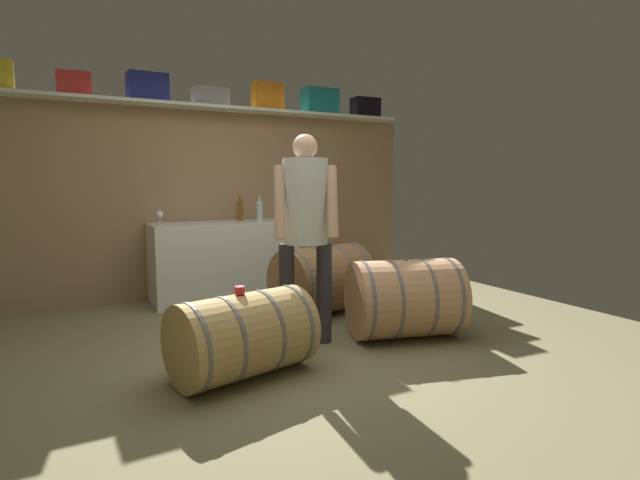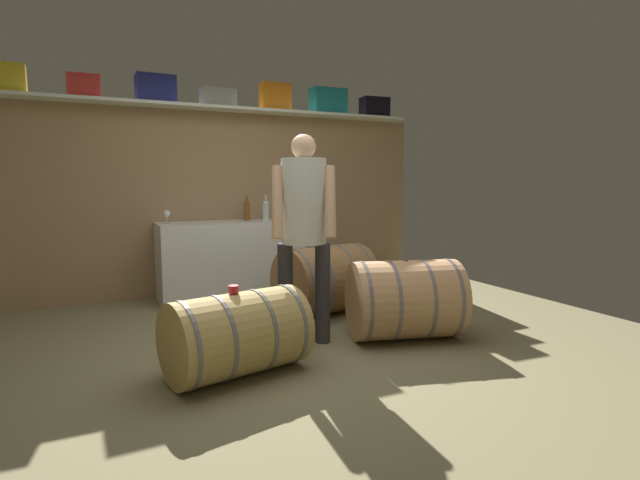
{
  "view_description": "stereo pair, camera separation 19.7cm",
  "coord_description": "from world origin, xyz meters",
  "px_view_note": "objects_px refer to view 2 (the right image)",
  "views": [
    {
      "loc": [
        -1.51,
        -3.21,
        1.29
      ],
      "look_at": [
        0.39,
        0.36,
        0.8
      ],
      "focal_mm": 27.24,
      "sensor_mm": 36.0,
      "label": 1
    },
    {
      "loc": [
        -1.34,
        -3.3,
        1.29
      ],
      "look_at": [
        0.39,
        0.36,
        0.8
      ],
      "focal_mm": 27.24,
      "sensor_mm": 36.0,
      "label": 2
    }
  ],
  "objects_px": {
    "toolcase_teal": "(328,102)",
    "wine_bottle_amber": "(247,210)",
    "wine_bottle_clear": "(266,210)",
    "wine_barrel_near": "(237,334)",
    "toolcase_navy": "(156,89)",
    "tasting_cup": "(234,289)",
    "toolcase_red": "(84,87)",
    "wine_glass": "(167,214)",
    "work_cabinet": "(231,260)",
    "wine_barrel_far": "(325,280)",
    "toolcase_grey": "(218,98)",
    "toolcase_yellow": "(1,78)",
    "toolcase_orange": "(275,97)",
    "winemaker_pouring": "(304,217)",
    "toolcase_black": "(374,108)",
    "wine_barrel_flank": "(405,299)",
    "red_funnel": "(290,215)"
  },
  "relations": [
    {
      "from": "toolcase_yellow",
      "to": "wine_bottle_amber",
      "type": "relative_size",
      "value": 1.43
    },
    {
      "from": "wine_bottle_clear",
      "to": "wine_barrel_near",
      "type": "distance_m",
      "value": 2.38
    },
    {
      "from": "wine_bottle_amber",
      "to": "toolcase_teal",
      "type": "bearing_deg",
      "value": 7.06
    },
    {
      "from": "toolcase_teal",
      "to": "wine_bottle_amber",
      "type": "xyz_separation_m",
      "value": [
        -1.09,
        -0.14,
        -1.29
      ]
    },
    {
      "from": "toolcase_red",
      "to": "wine_glass",
      "type": "xyz_separation_m",
      "value": [
        0.71,
        -0.2,
        -1.27
      ]
    },
    {
      "from": "toolcase_grey",
      "to": "wine_bottle_clear",
      "type": "xyz_separation_m",
      "value": [
        0.43,
        -0.32,
        -1.24
      ]
    },
    {
      "from": "work_cabinet",
      "to": "wine_bottle_clear",
      "type": "bearing_deg",
      "value": -15.08
    },
    {
      "from": "toolcase_yellow",
      "to": "work_cabinet",
      "type": "height_order",
      "value": "toolcase_yellow"
    },
    {
      "from": "wine_bottle_amber",
      "to": "tasting_cup",
      "type": "height_order",
      "value": "wine_bottle_amber"
    },
    {
      "from": "toolcase_yellow",
      "to": "toolcase_red",
      "type": "relative_size",
      "value": 1.33
    },
    {
      "from": "toolcase_navy",
      "to": "tasting_cup",
      "type": "distance_m",
      "value": 2.92
    },
    {
      "from": "red_funnel",
      "to": "wine_barrel_flank",
      "type": "distance_m",
      "value": 1.99
    },
    {
      "from": "wine_bottle_clear",
      "to": "tasting_cup",
      "type": "relative_size",
      "value": 4.35
    },
    {
      "from": "wine_glass",
      "to": "winemaker_pouring",
      "type": "distance_m",
      "value": 1.95
    },
    {
      "from": "toolcase_navy",
      "to": "wine_glass",
      "type": "distance_m",
      "value": 1.32
    },
    {
      "from": "work_cabinet",
      "to": "wine_barrel_near",
      "type": "height_order",
      "value": "work_cabinet"
    },
    {
      "from": "winemaker_pouring",
      "to": "toolcase_teal",
      "type": "bearing_deg",
      "value": -98.17
    },
    {
      "from": "wine_barrel_flank",
      "to": "tasting_cup",
      "type": "height_order",
      "value": "wine_barrel_flank"
    },
    {
      "from": "toolcase_yellow",
      "to": "tasting_cup",
      "type": "distance_m",
      "value": 3.28
    },
    {
      "from": "toolcase_black",
      "to": "wine_barrel_flank",
      "type": "relative_size",
      "value": 0.34
    },
    {
      "from": "wine_barrel_near",
      "to": "toolcase_black",
      "type": "bearing_deg",
      "value": 31.13
    },
    {
      "from": "toolcase_black",
      "to": "wine_glass",
      "type": "height_order",
      "value": "toolcase_black"
    },
    {
      "from": "toolcase_yellow",
      "to": "wine_barrel_flank",
      "type": "bearing_deg",
      "value": -39.06
    },
    {
      "from": "toolcase_yellow",
      "to": "toolcase_grey",
      "type": "relative_size",
      "value": 1.08
    },
    {
      "from": "toolcase_red",
      "to": "toolcase_navy",
      "type": "distance_m",
      "value": 0.68
    },
    {
      "from": "toolcase_navy",
      "to": "wine_barrel_flank",
      "type": "xyz_separation_m",
      "value": [
        1.62,
        -2.23,
        -1.92
      ]
    },
    {
      "from": "work_cabinet",
      "to": "wine_barrel_far",
      "type": "relative_size",
      "value": 1.6
    },
    {
      "from": "toolcase_orange",
      "to": "toolcase_teal",
      "type": "height_order",
      "value": "toolcase_orange"
    },
    {
      "from": "toolcase_orange",
      "to": "wine_barrel_far",
      "type": "bearing_deg",
      "value": -87.56
    },
    {
      "from": "toolcase_black",
      "to": "wine_glass",
      "type": "relative_size",
      "value": 2.39
    },
    {
      "from": "toolcase_red",
      "to": "toolcase_grey",
      "type": "height_order",
      "value": "toolcase_red"
    },
    {
      "from": "wine_bottle_clear",
      "to": "wine_barrel_far",
      "type": "xyz_separation_m",
      "value": [
        0.28,
        -0.95,
        -0.64
      ]
    },
    {
      "from": "toolcase_yellow",
      "to": "toolcase_orange",
      "type": "distance_m",
      "value": 2.7
    },
    {
      "from": "wine_bottle_amber",
      "to": "wine_barrel_far",
      "type": "height_order",
      "value": "wine_bottle_amber"
    },
    {
      "from": "toolcase_teal",
      "to": "toolcase_yellow",
      "type": "bearing_deg",
      "value": -179.71
    },
    {
      "from": "toolcase_navy",
      "to": "toolcase_yellow",
      "type": "bearing_deg",
      "value": 177.62
    },
    {
      "from": "wine_barrel_far",
      "to": "toolcase_red",
      "type": "bearing_deg",
      "value": 136.98
    },
    {
      "from": "toolcase_red",
      "to": "wine_bottle_clear",
      "type": "height_order",
      "value": "toolcase_red"
    },
    {
      "from": "toolcase_red",
      "to": "work_cabinet",
      "type": "relative_size",
      "value": 0.2
    },
    {
      "from": "toolcase_navy",
      "to": "work_cabinet",
      "type": "relative_size",
      "value": 0.25
    },
    {
      "from": "wine_bottle_clear",
      "to": "winemaker_pouring",
      "type": "height_order",
      "value": "winemaker_pouring"
    },
    {
      "from": "wine_bottle_clear",
      "to": "toolcase_navy",
      "type": "bearing_deg",
      "value": 163.83
    },
    {
      "from": "wine_glass",
      "to": "tasting_cup",
      "type": "bearing_deg",
      "value": -87.14
    },
    {
      "from": "toolcase_red",
      "to": "wine_glass",
      "type": "relative_size",
      "value": 2.09
    },
    {
      "from": "toolcase_orange",
      "to": "tasting_cup",
      "type": "distance_m",
      "value": 3.15
    },
    {
      "from": "wine_bottle_clear",
      "to": "wine_barrel_near",
      "type": "height_order",
      "value": "wine_bottle_clear"
    },
    {
      "from": "wine_barrel_near",
      "to": "winemaker_pouring",
      "type": "distance_m",
      "value": 1.08
    },
    {
      "from": "wine_bottle_clear",
      "to": "wine_barrel_flank",
      "type": "height_order",
      "value": "wine_bottle_clear"
    },
    {
      "from": "toolcase_yellow",
      "to": "red_funnel",
      "type": "xyz_separation_m",
      "value": [
        2.73,
        -0.35,
        -1.33
      ]
    },
    {
      "from": "toolcase_orange",
      "to": "red_funnel",
      "type": "height_order",
      "value": "toolcase_orange"
    }
  ]
}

